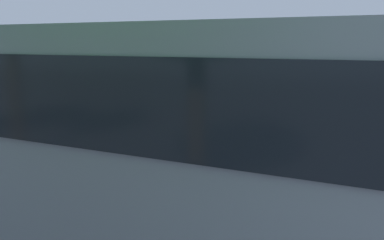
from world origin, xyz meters
TOP-DOWN VIEW (x-y plane):
  - ground_plane at (0.00, 0.00)m, footprint 80.00×80.00m
  - tour_bus at (1.80, 5.02)m, footprint 11.03×3.00m
  - spectator_far_left at (0.34, 2.11)m, footprint 0.57×0.32m
  - spectator_left at (1.62, 2.12)m, footprint 0.58×0.37m
  - spectator_centre at (2.79, 2.28)m, footprint 0.57×0.38m
  - parked_motorcycle_silver at (-0.37, 2.87)m, footprint 2.05×0.58m
  - stunt_motorcycle at (2.57, -1.85)m, footprint 1.76×1.04m
  - traffic_cone at (0.96, -2.49)m, footprint 0.34×0.34m
  - bay_line_c at (-0.33, -0.38)m, footprint 0.18×3.58m
  - bay_line_d at (2.29, -0.38)m, footprint 0.19×3.94m
  - bay_line_e at (4.92, -0.38)m, footprint 0.21×4.86m

SIDE VIEW (x-z plane):
  - ground_plane at x=0.00m, z-range 0.00..0.00m
  - bay_line_c at x=-0.33m, z-range 0.00..0.01m
  - bay_line_d at x=2.29m, z-range 0.00..0.01m
  - bay_line_e at x=4.92m, z-range 0.00..0.01m
  - traffic_cone at x=0.96m, z-range -0.01..0.62m
  - parked_motorcycle_silver at x=-0.37m, z-range -0.01..0.97m
  - spectator_far_left at x=0.34m, z-range 0.15..1.82m
  - spectator_centre at x=2.79m, z-range 0.16..1.88m
  - stunt_motorcycle at x=2.57m, z-range 0.10..2.02m
  - spectator_left at x=1.62m, z-range 0.18..1.97m
  - tour_bus at x=1.80m, z-range 0.02..3.27m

